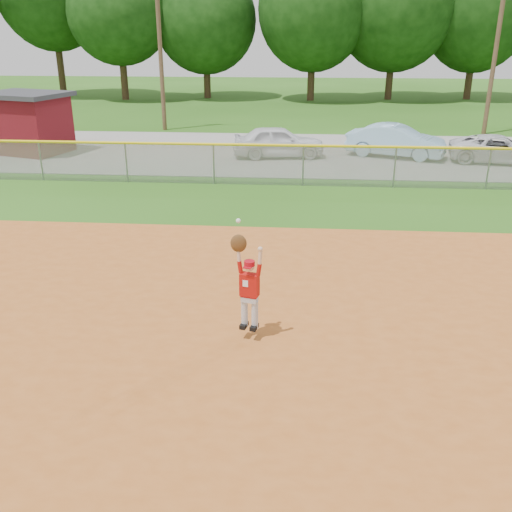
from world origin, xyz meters
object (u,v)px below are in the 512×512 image
at_px(car_white_a, 279,142).
at_px(ballplayer, 248,283).
at_px(utility_shed, 28,122).
at_px(car_blue, 396,141).
at_px(car_white_b, 499,149).

relative_size(car_white_a, ballplayer, 1.92).
bearing_deg(utility_shed, car_white_a, -0.82).
bearing_deg(car_white_a, car_blue, -93.08).
bearing_deg(ballplayer, car_white_b, 59.34).
height_order(car_blue, car_white_b, car_blue).
xyz_separation_m(car_white_a, ballplayer, (0.13, -16.31, 0.43)).
relative_size(car_blue, car_white_b, 1.04).
xyz_separation_m(utility_shed, ballplayer, (11.80, -16.48, -0.25)).
relative_size(car_white_b, utility_shed, 0.96).
bearing_deg(car_white_b, ballplayer, 157.66).
distance_m(car_white_a, utility_shed, 11.69).
bearing_deg(car_blue, utility_shed, 111.42).
distance_m(car_white_a, car_blue, 5.30).
xyz_separation_m(car_blue, utility_shed, (-16.95, -0.31, 0.67)).
height_order(car_white_a, ballplayer, ballplayer).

